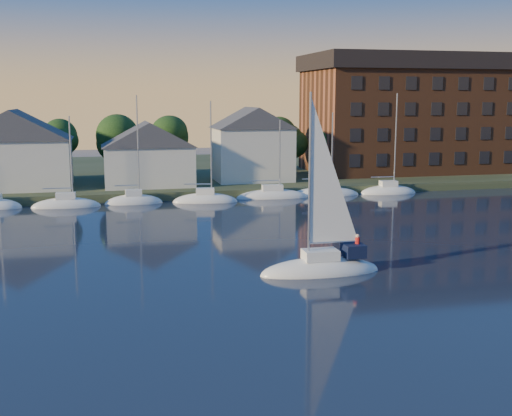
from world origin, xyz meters
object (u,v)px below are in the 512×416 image
object	(u,v)px
clubhouse_west	(15,148)
condo_block	(409,113)
clubhouse_centre	(148,153)
hero_sailboat	(322,265)
clubhouse_east	(252,143)

from	to	relation	value
clubhouse_west	condo_block	distance (m)	56.56
clubhouse_centre	hero_sailboat	xyz separation A→B (m)	(8.82, -41.18, -4.56)
clubhouse_west	clubhouse_centre	size ratio (longest dim) A/B	1.18
hero_sailboat	condo_block	bearing A→B (deg)	-121.39
clubhouse_west	clubhouse_centre	bearing A→B (deg)	-3.58
clubhouse_east	condo_block	bearing A→B (deg)	12.89
clubhouse_centre	hero_sailboat	world-z (taller)	hero_sailboat
clubhouse_centre	condo_block	distance (m)	41.05
clubhouse_centre	hero_sailboat	distance (m)	42.36
clubhouse_east	condo_block	world-z (taller)	condo_block
clubhouse_west	clubhouse_centre	world-z (taller)	clubhouse_west
clubhouse_east	hero_sailboat	size ratio (longest dim) A/B	0.78
clubhouse_east	condo_block	xyz separation A→B (m)	(26.00, 5.95, 3.79)
clubhouse_east	condo_block	size ratio (longest dim) A/B	0.34
condo_block	hero_sailboat	bearing A→B (deg)	-122.40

